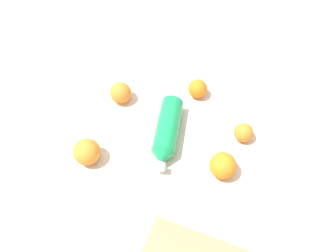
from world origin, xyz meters
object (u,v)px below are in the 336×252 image
orange_0 (223,166)px  orange_1 (244,133)px  orange_4 (87,152)px  orange_3 (121,93)px  orange_2 (198,89)px  water_bottle (167,132)px

orange_0 → orange_1: orange_0 is taller
orange_1 → orange_4: size_ratio=0.75×
orange_3 → orange_4: orange_4 is taller
orange_3 → orange_2: bearing=-158.7°
water_bottle → orange_0: 0.21m
orange_2 → orange_4: (0.26, 0.35, 0.01)m
orange_0 → orange_4: orange_4 is taller
water_bottle → orange_3: (0.20, -0.11, 0.00)m
orange_2 → orange_3: size_ratio=0.90×
orange_3 → orange_0: bearing=155.2°
water_bottle → orange_1: (-0.23, -0.07, -0.01)m
orange_1 → orange_4: bearing=25.8°
orange_2 → orange_1: bearing=143.1°
orange_4 → water_bottle: bearing=-145.5°
orange_1 → orange_2: orange_2 is taller
orange_0 → orange_3: bearing=-24.8°
orange_0 → orange_2: orange_0 is taller
orange_0 → orange_1: size_ratio=1.31×
orange_4 → orange_0: bearing=-169.8°
orange_2 → orange_3: 0.27m
orange_2 → orange_4: 0.44m
orange_1 → orange_3: orange_3 is taller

